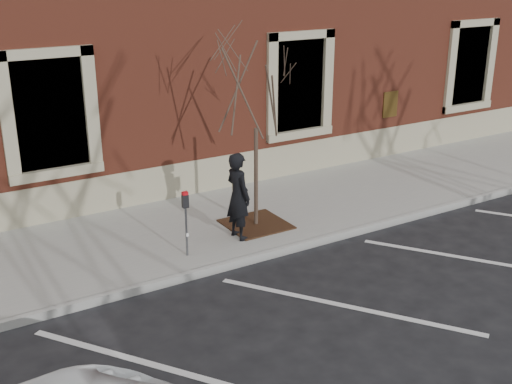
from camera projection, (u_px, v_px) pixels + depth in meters
ground at (272, 256)px, 12.13m from camera, size 120.00×120.00×0.00m
sidewalk_near at (228, 222)px, 13.51m from camera, size 40.00×3.50×0.15m
curb_near at (274, 253)px, 12.06m from camera, size 40.00×0.12×0.15m
parking_stripes at (346, 306)px, 10.36m from camera, size 28.00×4.40×0.01m
building_civic at (116, 11)px, 16.99m from camera, size 40.00×8.62×8.00m
man at (238, 196)px, 12.28m from camera, size 0.47×0.66×1.72m
parking_meter at (186, 212)px, 11.52m from camera, size 0.11×0.09×1.24m
tree_grate at (256, 224)px, 13.16m from camera, size 1.20×1.20×0.03m
sapling at (256, 100)px, 12.28m from camera, size 2.23×2.23×3.71m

